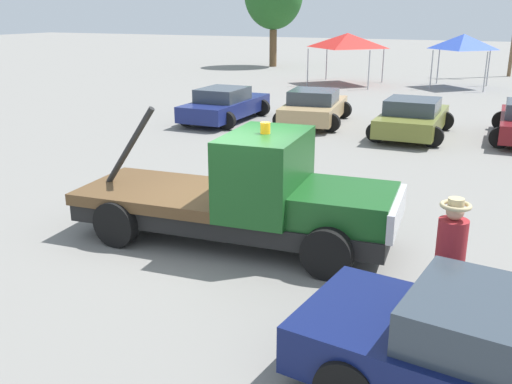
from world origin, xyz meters
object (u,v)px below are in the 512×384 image
at_px(parked_car_tan, 314,107).
at_px(canopy_tent_blue, 463,42).
at_px(parked_car_olive, 412,118).
at_px(tow_truck, 250,197).
at_px(person_near_truck, 451,252).
at_px(canopy_tent_red, 348,40).
at_px(parked_car_navy, 225,105).

distance_m(parked_car_tan, canopy_tent_blue, 14.45).
bearing_deg(parked_car_olive, tow_truck, 174.17).
relative_size(person_near_truck, canopy_tent_red, 0.51).
bearing_deg(canopy_tent_red, canopy_tent_blue, 10.63).
xyz_separation_m(canopy_tent_red, canopy_tent_blue, (6.33, 1.19, 0.00)).
bearing_deg(canopy_tent_blue, canopy_tent_red, -169.37).
xyz_separation_m(tow_truck, person_near_truck, (3.73, -1.54, 0.18)).
relative_size(tow_truck, parked_car_navy, 1.32).
height_order(parked_car_tan, canopy_tent_blue, canopy_tent_blue).
distance_m(person_near_truck, parked_car_navy, 15.98).
bearing_deg(parked_car_navy, parked_car_olive, -88.86).
relative_size(parked_car_navy, canopy_tent_blue, 1.60).
distance_m(tow_truck, parked_car_navy, 12.61).
bearing_deg(canopy_tent_red, parked_car_olive, -65.22).
distance_m(canopy_tent_red, canopy_tent_blue, 6.44).
relative_size(canopy_tent_red, canopy_tent_blue, 1.23).
relative_size(tow_truck, parked_car_olive, 1.41).
bearing_deg(tow_truck, parked_car_tan, 98.74).
bearing_deg(person_near_truck, parked_car_navy, -24.04).
relative_size(tow_truck, canopy_tent_blue, 2.11).
xyz_separation_m(tow_truck, parked_car_tan, (-2.78, 11.89, -0.28)).
xyz_separation_m(parked_car_olive, canopy_tent_red, (-6.15, 13.31, 1.90)).
bearing_deg(person_near_truck, parked_car_tan, -36.60).
relative_size(person_near_truck, parked_car_navy, 0.40).
bearing_deg(canopy_tent_red, tow_truck, -78.35).
height_order(parked_car_navy, canopy_tent_red, canopy_tent_red).
bearing_deg(person_near_truck, parked_car_olive, -50.75).
height_order(parked_car_olive, canopy_tent_blue, canopy_tent_blue).
relative_size(person_near_truck, parked_car_tan, 0.41).
relative_size(parked_car_olive, canopy_tent_blue, 1.49).
bearing_deg(tow_truck, parked_car_olive, 79.90).
bearing_deg(parked_car_olive, canopy_tent_red, 24.64).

